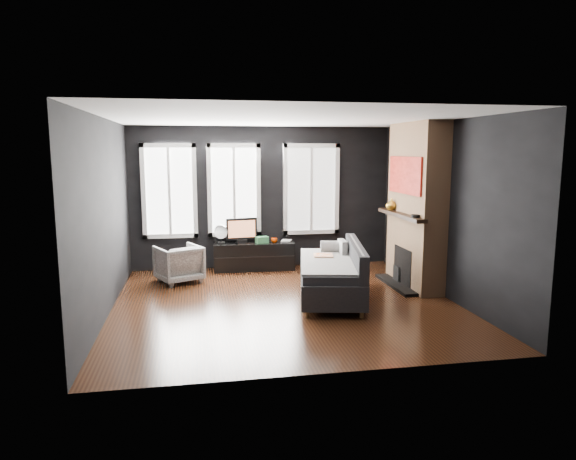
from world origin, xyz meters
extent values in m
plane|color=black|center=(0.00, 0.00, 0.00)|extent=(5.00, 5.00, 0.00)
plane|color=white|center=(0.00, 0.00, 2.70)|extent=(5.00, 5.00, 0.00)
cube|color=black|center=(0.00, 2.50, 1.35)|extent=(5.00, 0.02, 2.70)
cube|color=black|center=(-2.50, 0.00, 1.35)|extent=(0.02, 5.00, 2.70)
cube|color=black|center=(2.50, 0.00, 1.35)|extent=(0.02, 5.00, 2.70)
cube|color=gray|center=(1.05, 0.58, 0.62)|extent=(0.12, 0.38, 0.38)
imported|color=white|center=(-1.59, 1.53, 0.35)|extent=(0.89, 0.87, 0.71)
imported|color=#D13700|center=(0.17, 2.14, 0.58)|extent=(0.13, 0.12, 0.12)
imported|color=#A89F87|center=(0.34, 2.31, 0.65)|extent=(0.18, 0.08, 0.25)
cube|color=#327847|center=(-0.06, 2.17, 0.58)|extent=(0.25, 0.20, 0.12)
imported|color=orange|center=(2.05, 1.05, 1.33)|extent=(0.20, 0.21, 0.19)
cylinder|color=black|center=(2.05, 0.05, 1.25)|extent=(0.17, 0.17, 0.04)
camera|label=1|loc=(-1.27, -7.29, 2.25)|focal=32.00mm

